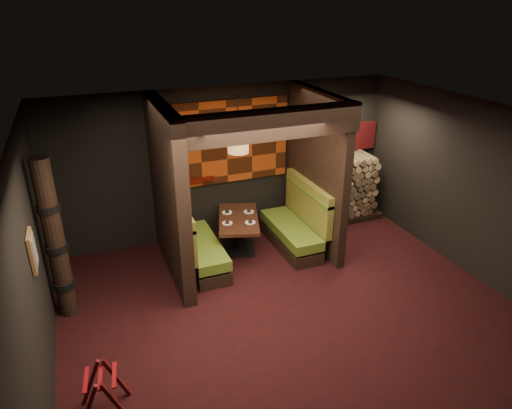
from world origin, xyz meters
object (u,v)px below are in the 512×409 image
object	(u,v)px
booth_bench_right	(296,226)
totem_column	(55,242)
luggage_rack	(103,391)
firewood_stack	(341,189)
booth_bench_left	(196,245)
pendant_lamp	(238,139)
dining_table	(239,229)

from	to	relation	value
booth_bench_right	totem_column	distance (m)	4.10
totem_column	luggage_rack	bearing A→B (deg)	-80.68
luggage_rack	totem_column	xyz separation A→B (m)	(-0.34, 2.05, 0.88)
booth_bench_right	firewood_stack	xyz separation A→B (m)	(1.35, 0.70, 0.28)
booth_bench_left	booth_bench_right	bearing A→B (deg)	0.00
pendant_lamp	luggage_rack	xyz separation A→B (m)	(-2.60, -2.78, -1.81)
luggage_rack	firewood_stack	size ratio (longest dim) A/B	0.36
dining_table	booth_bench_left	bearing A→B (deg)	-165.27
dining_table	luggage_rack	size ratio (longest dim) A/B	2.26
luggage_rack	totem_column	world-z (taller)	totem_column
booth_bench_right	pendant_lamp	world-z (taller)	pendant_lamp
pendant_lamp	totem_column	xyz separation A→B (m)	(-2.94, -0.72, -0.94)
pendant_lamp	booth_bench_left	bearing A→B (deg)	-168.45
luggage_rack	pendant_lamp	bearing A→B (deg)	46.85
booth_bench_left	totem_column	size ratio (longest dim) A/B	0.67
dining_table	firewood_stack	distance (m)	2.45
booth_bench_left	firewood_stack	distance (m)	3.33
booth_bench_left	totem_column	xyz separation A→B (m)	(-2.09, -0.55, 0.79)
pendant_lamp	luggage_rack	world-z (taller)	pendant_lamp
firewood_stack	booth_bench_left	bearing A→B (deg)	-167.83
luggage_rack	dining_table	bearing A→B (deg)	47.36
pendant_lamp	firewood_stack	world-z (taller)	pendant_lamp
dining_table	firewood_stack	bearing A→B (deg)	11.24
booth_bench_right	totem_column	world-z (taller)	totem_column
booth_bench_left	pendant_lamp	xyz separation A→B (m)	(0.85, 0.17, 1.72)
booth_bench_right	pendant_lamp	distance (m)	2.02
dining_table	firewood_stack	size ratio (longest dim) A/B	0.82
pendant_lamp	firewood_stack	xyz separation A→B (m)	(2.39, 0.53, -1.44)
booth_bench_right	luggage_rack	size ratio (longest dim) A/B	2.56
dining_table	luggage_rack	bearing A→B (deg)	-132.64
firewood_stack	luggage_rack	bearing A→B (deg)	-146.53
totem_column	firewood_stack	bearing A→B (deg)	13.19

